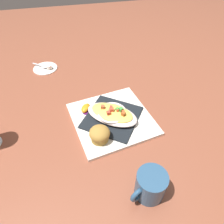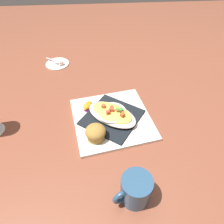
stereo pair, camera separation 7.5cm
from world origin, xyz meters
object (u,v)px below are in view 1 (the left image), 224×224
(coffee_mug, at_px, (150,186))
(creamer_saucer, at_px, (45,68))
(gratin_dish, at_px, (112,114))
(muffin, at_px, (100,134))
(creamer_cup_0, at_px, (49,67))
(orange_garnish, at_px, (86,109))
(spoon, at_px, (44,66))
(square_plate, at_px, (112,119))

(coffee_mug, height_order, creamer_saucer, coffee_mug)
(gratin_dish, xyz_separation_m, muffin, (0.09, -0.06, 0.00))
(coffee_mug, distance_m, creamer_saucer, 0.75)
(gratin_dish, relative_size, muffin, 3.12)
(muffin, relative_size, creamer_saucer, 0.60)
(muffin, height_order, creamer_cup_0, muffin)
(orange_garnish, height_order, spoon, orange_garnish)
(muffin, relative_size, coffee_mug, 0.63)
(creamer_cup_0, bearing_deg, coffee_mug, 20.94)
(gratin_dish, bearing_deg, square_plate, -115.39)
(square_plate, distance_m, orange_garnish, 0.11)
(muffin, distance_m, coffee_mug, 0.23)
(coffee_mug, bearing_deg, gratin_dish, -172.57)
(spoon, bearing_deg, gratin_dish, 31.26)
(orange_garnish, relative_size, creamer_saucer, 0.54)
(gratin_dish, height_order, coffee_mug, coffee_mug)
(coffee_mug, xyz_separation_m, spoon, (-0.70, -0.29, -0.03))
(muffin, bearing_deg, orange_garnish, -170.19)
(creamer_cup_0, bearing_deg, orange_garnish, 22.36)
(orange_garnish, height_order, creamer_cup_0, orange_garnish)
(muffin, bearing_deg, spoon, -159.43)
(gratin_dish, bearing_deg, spoon, -148.74)
(coffee_mug, bearing_deg, muffin, -153.98)
(orange_garnish, height_order, creamer_saucer, orange_garnish)
(gratin_dish, height_order, creamer_cup_0, gratin_dish)
(muffin, xyz_separation_m, coffee_mug, (0.20, 0.10, 0.00))
(gratin_dish, distance_m, spoon, 0.48)
(square_plate, height_order, coffee_mug, coffee_mug)
(creamer_saucer, relative_size, spoon, 1.39)
(muffin, height_order, creamer_saucer, muffin)
(coffee_mug, bearing_deg, orange_garnish, -160.42)
(spoon, relative_size, creamer_cup_0, 3.46)
(square_plate, bearing_deg, orange_garnish, -124.22)
(gratin_dish, bearing_deg, creamer_cup_0, -150.25)
(coffee_mug, bearing_deg, spoon, -157.80)
(orange_garnish, relative_size, coffee_mug, 0.56)
(square_plate, bearing_deg, coffee_mug, 7.46)
(creamer_saucer, bearing_deg, spoon, -125.78)
(creamer_saucer, bearing_deg, gratin_dish, 31.05)
(spoon, bearing_deg, creamer_saucer, 54.22)
(spoon, bearing_deg, coffee_mug, 22.20)
(spoon, bearing_deg, creamer_cup_0, 54.22)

